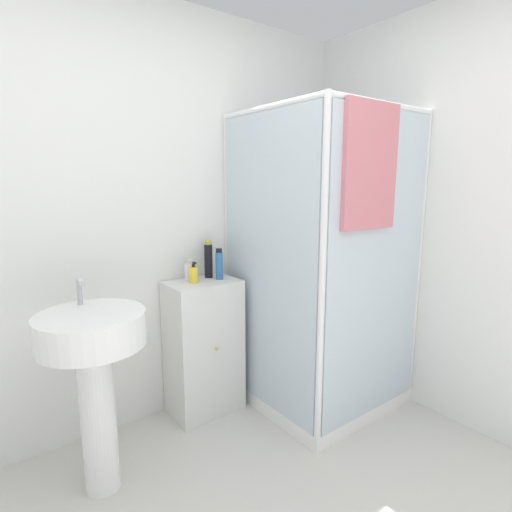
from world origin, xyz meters
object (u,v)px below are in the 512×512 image
sink (94,362)px  shampoo_bottle_tall_black (208,260)px  shampoo_bottle_blue (219,264)px  soap_dispenser (194,274)px  lotion_bottle_white (189,272)px

sink → shampoo_bottle_tall_black: 0.96m
sink → shampoo_bottle_blue: size_ratio=5.19×
soap_dispenser → shampoo_bottle_blue: shampoo_bottle_blue is taller
soap_dispenser → lotion_bottle_white: (0.01, 0.07, 0.00)m
soap_dispenser → shampoo_bottle_tall_black: shampoo_bottle_tall_black is taller
soap_dispenser → shampoo_bottle_blue: bearing=-5.2°
lotion_bottle_white → soap_dispenser: bearing=-96.8°
sink → shampoo_bottle_blue: (0.85, 0.28, 0.30)m
sink → lotion_bottle_white: 0.82m
shampoo_bottle_tall_black → lotion_bottle_white: shampoo_bottle_tall_black is taller
sink → shampoo_bottle_blue: 0.95m
shampoo_bottle_tall_black → shampoo_bottle_blue: bearing=-70.8°
shampoo_bottle_blue → lotion_bottle_white: bearing=151.6°
shampoo_bottle_blue → sink: bearing=-162.0°
shampoo_bottle_blue → shampoo_bottle_tall_black: bearing=109.2°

